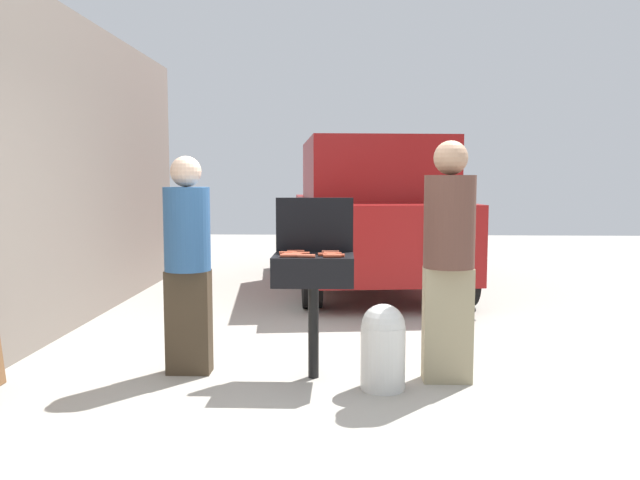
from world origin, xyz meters
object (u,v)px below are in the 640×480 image
at_px(hot_dog_7, 293,254).
at_px(hot_dog_2, 333,254).
at_px(hot_dog_11, 289,256).
at_px(hot_dog_5, 291,255).
at_px(person_right, 449,252).
at_px(hot_dog_4, 301,254).
at_px(person_left, 188,257).
at_px(hot_dog_8, 288,253).
at_px(parked_minivan, 370,213).
at_px(hot_dog_6, 306,256).
at_px(propane_tank, 383,345).
at_px(hot_dog_0, 336,255).
at_px(hot_dog_10, 332,256).
at_px(bbq_grill, 313,274).
at_px(hot_dog_9, 327,255).
at_px(hot_dog_1, 296,252).
at_px(hot_dog_3, 330,252).

bearing_deg(hot_dog_7, hot_dog_2, 9.17).
bearing_deg(hot_dog_7, hot_dog_11, -107.28).
bearing_deg(hot_dog_5, person_right, 3.72).
bearing_deg(hot_dog_4, person_left, 172.69).
xyz_separation_m(hot_dog_8, parked_minivan, (0.79, 4.14, 0.08)).
distance_m(hot_dog_6, parked_minivan, 4.35).
relative_size(hot_dog_6, propane_tank, 0.21).
distance_m(hot_dog_4, person_left, 0.88).
xyz_separation_m(hot_dog_0, person_left, (-1.14, 0.20, -0.04)).
xyz_separation_m(hot_dog_10, person_left, (-1.11, 0.24, -0.04)).
height_order(bbq_grill, hot_dog_8, hot_dog_8).
distance_m(hot_dog_2, person_left, 1.12).
height_order(hot_dog_8, propane_tank, hot_dog_8).
bearing_deg(person_right, hot_dog_9, 4.92).
distance_m(hot_dog_0, parked_minivan, 4.28).
distance_m(hot_dog_4, hot_dog_9, 0.20).
relative_size(hot_dog_4, hot_dog_8, 1.00).
distance_m(hot_dog_1, propane_tank, 0.96).
distance_m(hot_dog_0, hot_dog_6, 0.22).
relative_size(hot_dog_11, person_left, 0.08).
bearing_deg(hot_dog_11, hot_dog_2, 21.53).
distance_m(bbq_grill, hot_dog_5, 0.25).
bearing_deg(hot_dog_8, person_right, -2.26).
xyz_separation_m(hot_dog_3, person_right, (0.87, -0.12, 0.02)).
bearing_deg(hot_dog_2, hot_dog_4, -179.55).
height_order(person_left, parked_minivan, parked_minivan).
distance_m(bbq_grill, parked_minivan, 4.19).
relative_size(hot_dog_7, hot_dog_9, 1.00).
relative_size(hot_dog_1, hot_dog_8, 1.00).
bearing_deg(hot_dog_8, hot_dog_7, -59.69).
height_order(hot_dog_1, person_right, person_right).
bearing_deg(hot_dog_2, hot_dog_11, -158.47).
distance_m(hot_dog_1, hot_dog_3, 0.27).
xyz_separation_m(hot_dog_2, hot_dog_6, (-0.19, -0.14, 0.00)).
distance_m(hot_dog_3, hot_dog_7, 0.31).
xyz_separation_m(hot_dog_4, hot_dog_9, (0.20, -0.05, 0.00)).
xyz_separation_m(hot_dog_9, parked_minivan, (0.50, 4.22, 0.08)).
height_order(hot_dog_7, hot_dog_10, same).
distance_m(hot_dog_5, person_left, 0.84).
height_order(hot_dog_6, person_right, person_right).
relative_size(hot_dog_8, hot_dog_10, 1.00).
height_order(hot_dog_2, hot_dog_8, same).
xyz_separation_m(hot_dog_0, hot_dog_2, (-0.02, 0.09, 0.00)).
relative_size(hot_dog_0, hot_dog_10, 1.00).
distance_m(hot_dog_3, hot_dog_5, 0.35).
relative_size(hot_dog_5, person_left, 0.08).
bearing_deg(hot_dog_7, hot_dog_8, 120.31).
relative_size(hot_dog_3, hot_dog_7, 1.00).
distance_m(bbq_grill, hot_dog_3, 0.22).
bearing_deg(hot_dog_8, propane_tank, -19.16).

